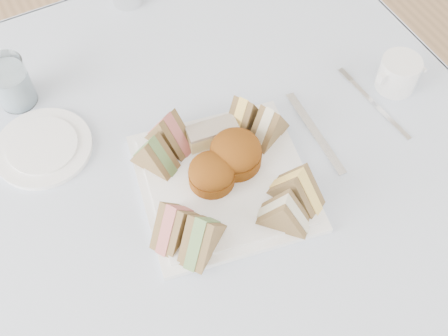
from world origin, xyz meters
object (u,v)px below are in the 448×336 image
water_glass (11,83)px  creamer_jug (398,74)px  table (210,260)px  serving_plate (224,183)px

water_glass → creamer_jug: (0.62, -0.29, -0.02)m
creamer_jug → table: bearing=176.3°
table → serving_plate: (0.01, -0.04, 0.38)m
serving_plate → water_glass: 0.42m
table → creamer_jug: (0.39, 0.00, 0.41)m
serving_plate → water_glass: bearing=137.0°
table → creamer_jug: creamer_jug is taller
water_glass → serving_plate: bearing=-53.6°
table → water_glass: size_ratio=9.30×
serving_plate → creamer_jug: size_ratio=3.72×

